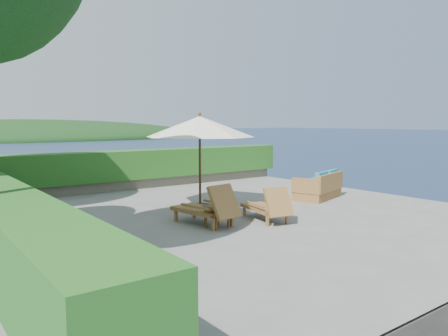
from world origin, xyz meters
TOP-DOWN VIEW (x-y plane):
  - ground at (0.00, 0.00)m, footprint 12.00×12.00m
  - foundation at (0.00, 0.00)m, footprint 12.00×12.00m
  - ocean at (0.00, 0.00)m, footprint 600.00×600.00m
  - offshore_island at (25.00, 140.00)m, footprint 126.00×57.60m
  - planter_wall_far at (0.00, 5.60)m, footprint 12.00×0.60m
  - hedge_far at (0.00, 5.60)m, footprint 12.40×0.90m
  - patio_umbrella at (-0.32, 1.04)m, footprint 3.03×3.03m
  - lounge_left at (-1.20, -0.60)m, footprint 0.95×1.77m
  - lounge_right at (0.15, -1.13)m, footprint 0.90×1.59m
  - side_table at (-1.18, -0.92)m, footprint 0.50×0.50m
  - wicker_loveseat at (3.52, 0.22)m, footprint 1.97×1.41m

SIDE VIEW (x-z plane):
  - offshore_island at x=25.00m, z-range -9.30..3.30m
  - ocean at x=0.00m, z-range -3.00..-3.00m
  - foundation at x=0.00m, z-range -3.05..-0.05m
  - ground at x=0.00m, z-range 0.00..0.00m
  - planter_wall_far at x=0.00m, z-range 0.00..0.36m
  - wicker_loveseat at x=3.52m, z-range -0.10..0.78m
  - lounge_right at x=0.15m, z-range -0.07..0.79m
  - lounge_left at x=-1.20m, z-range -0.08..0.89m
  - side_table at x=-1.18m, z-range 0.16..0.65m
  - hedge_far at x=0.00m, z-range 0.35..1.35m
  - patio_umbrella at x=-0.32m, z-range 0.90..3.50m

